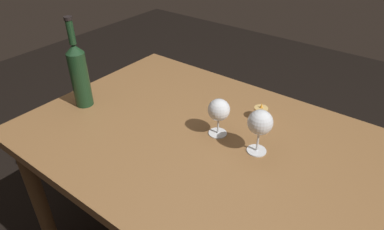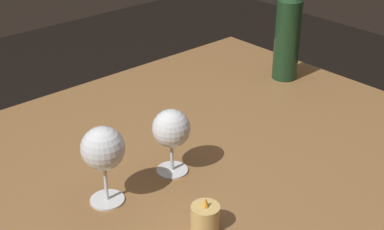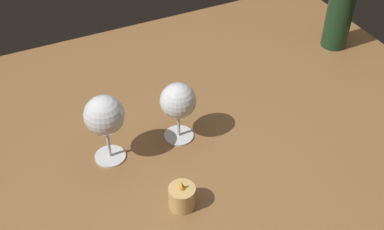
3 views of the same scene
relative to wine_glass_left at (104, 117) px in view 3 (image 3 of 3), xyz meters
name	(u,v)px [view 3 (image 3 of 3)]	position (x,y,z in m)	size (l,w,h in m)	color
dining_table	(181,147)	(-0.19, -0.05, -0.20)	(1.30, 0.90, 0.74)	olive
wine_glass_left	(104,117)	(0.00, 0.00, 0.00)	(0.08, 0.08, 0.16)	white
wine_glass_right	(178,102)	(-0.16, 0.00, -0.01)	(0.08, 0.08, 0.14)	white
wine_bottle	(343,0)	(-0.70, -0.15, 0.03)	(0.07, 0.07, 0.36)	#19381E
votive_candle	(182,197)	(-0.08, 0.18, -0.09)	(0.05, 0.05, 0.07)	#DBB266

